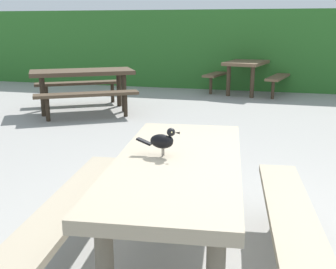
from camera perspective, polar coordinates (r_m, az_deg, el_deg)
The scene contains 5 objects.
hedge_wall at distance 11.01m, azimuth 14.02°, elevation 11.29°, with size 28.00×1.98×1.87m, color #2D6B28.
picnic_table_foreground at distance 2.63m, azimuth 1.33°, elevation -7.11°, with size 1.86×1.89×0.74m.
bird_grackle at distance 2.58m, azimuth -0.63°, elevation -0.79°, with size 0.29×0.08×0.18m.
picnic_table_mid_left at distance 7.72m, azimuth -11.60°, elevation 7.25°, with size 2.33×2.32×0.74m.
picnic_table_mid_right at distance 9.87m, azimuth 11.13°, elevation 8.87°, with size 2.00×2.03×0.74m.
Camera 1 is at (0.19, -2.39, 1.54)m, focal length 44.62 mm.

